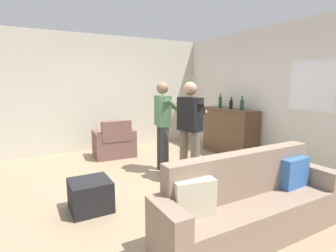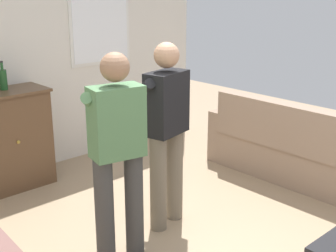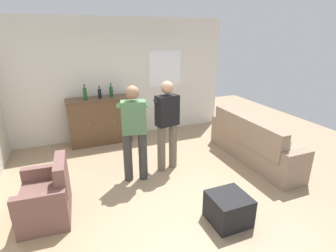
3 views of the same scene
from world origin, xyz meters
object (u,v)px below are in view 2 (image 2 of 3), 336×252
Objects in this scene: couch at (299,153)px; person_standing_right at (166,127)px; person_standing_left at (117,149)px; bottle_liquor_amber at (3,79)px.

person_standing_right is at bearing 168.82° from couch.
couch is 2.42m from person_standing_left.
person_standing_right is (0.65, -1.79, -0.25)m from bottle_liquor_amber.
bottle_liquor_amber is 1.97m from person_standing_left.
couch is 1.37× the size of person_standing_left.
bottle_liquor_amber is (-2.34, 2.12, 0.84)m from couch.
person_standing_left is 1.00× the size of person_standing_right.
couch is 1.82m from person_standing_right.
bottle_liquor_amber is 1.92m from person_standing_right.
bottle_liquor_amber is 0.18× the size of person_standing_left.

